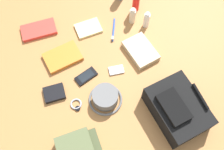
{
  "coord_description": "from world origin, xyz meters",
  "views": [
    {
      "loc": [
        0.55,
        -0.22,
        1.29
      ],
      "look_at": [
        0.0,
        0.0,
        0.04
      ],
      "focal_mm": 40.63,
      "sensor_mm": 36.0,
      "label": 1
    }
  ],
  "objects": [
    {
      "name": "notepad",
      "position": [
        -0.36,
        -0.01,
        0.01
      ],
      "size": [
        0.11,
        0.15,
        0.02
      ],
      "primitive_type": "cube",
      "rotation": [
        0.0,
        0.0,
        -0.0
      ],
      "color": "beige",
      "rests_on": "ground_plane"
    },
    {
      "name": "wristwatch",
      "position": [
        0.08,
        -0.24,
        0.01
      ],
      "size": [
        0.07,
        0.06,
        0.01
      ],
      "color": "#99999E",
      "rests_on": "ground_plane"
    },
    {
      "name": "sunscreen_spray",
      "position": [
        -0.4,
        0.32,
        0.08
      ],
      "size": [
        0.04,
        0.04,
        0.17
      ],
      "color": "red",
      "rests_on": "ground_plane"
    },
    {
      "name": "bucket_hat",
      "position": [
        0.11,
        -0.08,
        0.03
      ],
      "size": [
        0.18,
        0.18,
        0.08
      ],
      "color": "slate",
      "rests_on": "ground_plane"
    },
    {
      "name": "cell_phone",
      "position": [
        -0.06,
        -0.13,
        0.01
      ],
      "size": [
        0.09,
        0.13,
        0.01
      ],
      "color": "black",
      "rests_on": "ground_plane"
    },
    {
      "name": "paperback_novel",
      "position": [
        -0.46,
        -0.29,
        0.01
      ],
      "size": [
        0.13,
        0.21,
        0.02
      ],
      "color": "red",
      "rests_on": "ground_plane"
    },
    {
      "name": "toothbrush",
      "position": [
        -0.29,
        0.13,
        0.01
      ],
      "size": [
        0.15,
        0.08,
        0.02
      ],
      "color": "blue",
      "rests_on": "ground_plane"
    },
    {
      "name": "wallet",
      "position": [
        -0.03,
        -0.32,
        0.01
      ],
      "size": [
        0.1,
        0.12,
        0.02
      ],
      "primitive_type": "cube",
      "rotation": [
        0.0,
        0.0,
        -0.09
      ],
      "color": "black",
      "rests_on": "ground_plane"
    },
    {
      "name": "folded_towel",
      "position": [
        -0.09,
        0.22,
        0.02
      ],
      "size": [
        0.22,
        0.17,
        0.04
      ],
      "primitive_type": "cube",
      "rotation": [
        0.0,
        0.0,
        0.15
      ],
      "color": "#C6B289",
      "rests_on": "ground_plane"
    },
    {
      "name": "toothpaste_tube",
      "position": [
        -0.25,
        0.33,
        0.06
      ],
      "size": [
        0.04,
        0.04,
        0.12
      ],
      "color": "white",
      "rests_on": "ground_plane"
    },
    {
      "name": "media_player",
      "position": [
        -0.03,
        0.04,
        0.01
      ],
      "size": [
        0.07,
        0.09,
        0.01
      ],
      "color": "#B7B7BC",
      "rests_on": "ground_plane"
    },
    {
      "name": "ground_plane",
      "position": [
        0.0,
        0.0,
        -0.01
      ],
      "size": [
        2.64,
        2.02,
        0.02
      ],
      "primitive_type": "cube",
      "color": "#A46E3B",
      "rests_on": "ground"
    },
    {
      "name": "travel_guidebook",
      "position": [
        -0.23,
        -0.22,
        0.01
      ],
      "size": [
        0.16,
        0.22,
        0.02
      ],
      "color": "orange",
      "rests_on": "ground_plane"
    },
    {
      "name": "backpack",
      "position": [
        0.31,
        0.23,
        0.07
      ],
      "size": [
        0.33,
        0.26,
        0.15
      ],
      "color": "black",
      "rests_on": "ground_plane"
    },
    {
      "name": "lotion_bottle",
      "position": [
        -0.31,
        0.26,
        0.05
      ],
      "size": [
        0.04,
        0.04,
        0.11
      ],
      "color": "beige",
      "rests_on": "ground_plane"
    }
  ]
}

